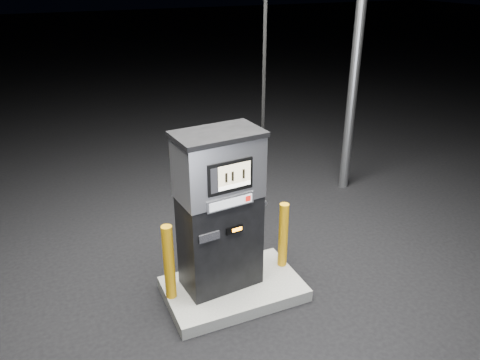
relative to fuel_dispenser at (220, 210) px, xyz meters
name	(u,v)px	position (x,y,z in m)	size (l,w,h in m)	color
ground	(233,294)	(0.12, -0.10, -1.13)	(80.00, 80.00, 0.00)	black
pump_island	(233,289)	(0.12, -0.10, -1.05)	(1.60, 1.00, 0.15)	#5E5E5A
fuel_dispenser	(220,210)	(0.00, 0.00, 0.00)	(1.07, 0.65, 3.94)	black
bollard_left	(169,262)	(-0.62, -0.02, -0.51)	(0.12, 0.12, 0.92)	#CE8D0B
bollard_right	(283,235)	(0.84, 0.02, -0.54)	(0.12, 0.12, 0.86)	#CE8D0B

